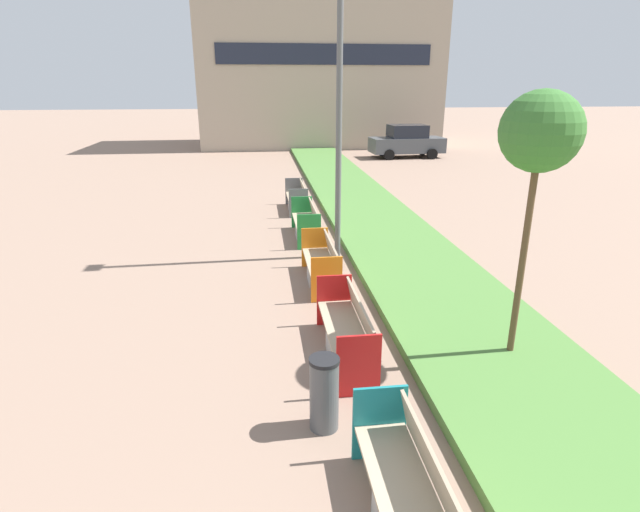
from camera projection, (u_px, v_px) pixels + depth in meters
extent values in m
cube|color=#4C7A38|center=(405.00, 254.00, 12.43)|extent=(2.80, 120.00, 0.18)
cube|color=tan|center=(317.00, 66.00, 34.16)|extent=(15.73, 7.75, 10.51)
cube|color=#1E2333|center=(325.00, 54.00, 30.31)|extent=(13.21, 0.08, 1.20)
cube|color=tan|center=(407.00, 501.00, 4.64)|extent=(0.58, 2.16, 0.05)
cube|color=tan|center=(437.00, 476.00, 4.59)|extent=(0.14, 2.07, 0.48)
cube|color=#197A7F|center=(379.00, 423.00, 5.66)|extent=(0.62, 0.04, 0.94)
cube|color=#ADA8A0|center=(344.00, 343.00, 7.92)|extent=(0.52, 0.60, 0.42)
cube|color=tan|center=(345.00, 331.00, 7.84)|extent=(0.58, 2.18, 0.05)
cube|color=tan|center=(362.00, 314.00, 7.79)|extent=(0.14, 2.09, 0.48)
cube|color=red|center=(358.00, 366.00, 6.79)|extent=(0.62, 0.04, 0.94)
cube|color=red|center=(334.00, 300.00, 8.87)|extent=(0.62, 0.04, 0.94)
cube|color=#ADA8A0|center=(320.00, 273.00, 10.84)|extent=(0.52, 0.60, 0.42)
cube|color=tan|center=(320.00, 263.00, 10.76)|extent=(0.58, 2.02, 0.05)
cube|color=tan|center=(333.00, 251.00, 10.71)|extent=(0.14, 1.94, 0.48)
cube|color=orange|center=(327.00, 280.00, 9.78)|extent=(0.62, 0.04, 0.94)
cube|color=orange|center=(315.00, 247.00, 11.72)|extent=(0.62, 0.04, 0.94)
cube|color=#ADA8A0|center=(305.00, 230.00, 14.00)|extent=(0.52, 0.60, 0.42)
cube|color=tan|center=(305.00, 222.00, 13.93)|extent=(0.58, 2.09, 0.05)
cube|color=tan|center=(315.00, 213.00, 13.87)|extent=(0.14, 2.01, 0.48)
cube|color=#238C3D|center=(309.00, 232.00, 12.92)|extent=(0.62, 0.04, 0.94)
cube|color=#238C3D|center=(302.00, 212.00, 14.91)|extent=(0.62, 0.04, 0.94)
cube|color=#ADA8A0|center=(296.00, 204.00, 17.00)|extent=(0.52, 0.60, 0.42)
cube|color=tan|center=(296.00, 198.00, 16.92)|extent=(0.58, 1.91, 0.05)
cube|color=tan|center=(304.00, 190.00, 16.87)|extent=(0.14, 1.84, 0.48)
cube|color=slate|center=(299.00, 203.00, 16.00)|extent=(0.62, 0.04, 0.94)
cube|color=slate|center=(294.00, 191.00, 17.83)|extent=(0.62, 0.04, 0.94)
cylinder|color=#4C4F51|center=(324.00, 395.00, 6.16)|extent=(0.36, 0.36, 0.94)
cylinder|color=black|center=(324.00, 360.00, 6.00)|extent=(0.38, 0.38, 0.05)
cylinder|color=#56595B|center=(339.00, 100.00, 11.34)|extent=(0.14, 0.14, 7.53)
cylinder|color=brown|center=(522.00, 264.00, 7.33)|extent=(0.10, 0.10, 3.20)
sphere|color=#38702D|center=(541.00, 131.00, 6.70)|extent=(1.11, 1.11, 1.11)
cube|color=#474C51|center=(407.00, 145.00, 28.99)|extent=(4.28, 1.97, 0.84)
cube|color=black|center=(407.00, 131.00, 28.74)|extent=(2.17, 1.65, 0.72)
cylinder|color=black|center=(432.00, 154.00, 28.43)|extent=(0.60, 0.20, 0.60)
cylinder|color=black|center=(422.00, 150.00, 30.12)|extent=(0.60, 0.20, 0.60)
cylinder|color=black|center=(389.00, 155.00, 28.14)|extent=(0.60, 0.20, 0.60)
cylinder|color=black|center=(381.00, 151.00, 29.83)|extent=(0.60, 0.20, 0.60)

